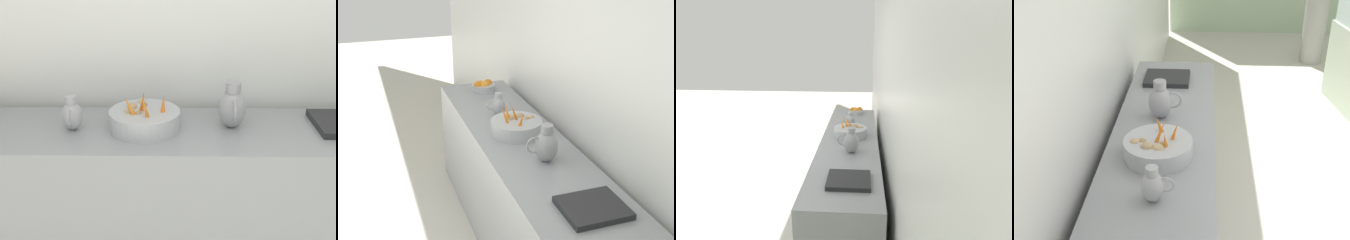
% 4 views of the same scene
% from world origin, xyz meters
% --- Properties ---
extents(tile_wall_left, '(0.10, 9.01, 3.00)m').
position_xyz_m(tile_wall_left, '(-1.95, 0.23, 1.50)').
color(tile_wall_left, white).
rests_on(tile_wall_left, ground_plane).
extents(prep_counter, '(0.62, 2.72, 0.91)m').
position_xyz_m(prep_counter, '(-1.53, -0.27, 0.45)').
color(prep_counter, gray).
rests_on(prep_counter, ground_plane).
extents(vegetable_colander, '(0.38, 0.38, 0.24)m').
position_xyz_m(vegetable_colander, '(-1.53, -0.38, 0.96)').
color(vegetable_colander, '#ADAFB5').
rests_on(vegetable_colander, prep_counter).
extents(orange_bowl, '(0.21, 0.21, 0.10)m').
position_xyz_m(orange_bowl, '(-1.57, -1.39, 0.95)').
color(orange_bowl, '#ADAFB5').
rests_on(orange_bowl, prep_counter).
extents(metal_pitcher_tall, '(0.21, 0.15, 0.25)m').
position_xyz_m(metal_pitcher_tall, '(-1.56, 0.09, 1.02)').
color(metal_pitcher_tall, '#939399').
rests_on(metal_pitcher_tall, prep_counter).
extents(metal_pitcher_short, '(0.16, 0.11, 0.19)m').
position_xyz_m(metal_pitcher_short, '(-1.51, -0.76, 0.99)').
color(metal_pitcher_short, '#A3A3A8').
rests_on(metal_pitcher_short, prep_counter).
extents(counter_sink_basin, '(0.34, 0.30, 0.04)m').
position_xyz_m(counter_sink_basin, '(-1.57, 0.69, 0.93)').
color(counter_sink_basin, '#232326').
rests_on(counter_sink_basin, prep_counter).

